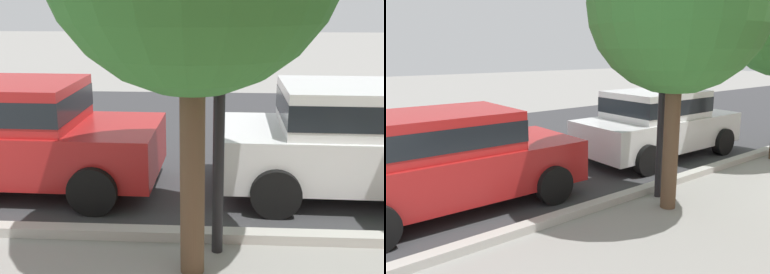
{
  "view_description": "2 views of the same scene",
  "coord_description": "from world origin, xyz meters",
  "views": [
    {
      "loc": [
        -2.63,
        -2.1,
        2.65
      ],
      "look_at": [
        -3.0,
        4.38,
        0.8
      ],
      "focal_mm": 45.14,
      "sensor_mm": 36.0,
      "label": 1
    },
    {
      "loc": [
        -7.69,
        -1.47,
        2.45
      ],
      "look_at": [
        -3.0,
        4.38,
        0.8
      ],
      "focal_mm": 36.66,
      "sensor_mm": 36.0,
      "label": 2
    }
  ],
  "objects": [
    {
      "name": "parked_car_white",
      "position": [
        -0.61,
        4.38,
        0.84
      ],
      "size": [
        4.13,
        1.98,
        1.56
      ],
      "color": "silver",
      "rests_on": "ground"
    },
    {
      "name": "lamp_post",
      "position": [
        -2.63,
        2.65,
        2.55
      ],
      "size": [
        0.32,
        0.32,
        3.9
      ],
      "color": "black",
      "rests_on": "ground"
    },
    {
      "name": "street_surface",
      "position": [
        0.0,
        7.5,
        0.0
      ],
      "size": [
        60.0,
        9.0,
        0.01
      ],
      "primitive_type": "cube",
      "color": "#38383A",
      "rests_on": "ground"
    },
    {
      "name": "parked_car_red",
      "position": [
        -5.58,
        4.38,
        0.84
      ],
      "size": [
        4.13,
        1.98,
        1.56
      ],
      "color": "#B21E1E",
      "rests_on": "ground"
    }
  ]
}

